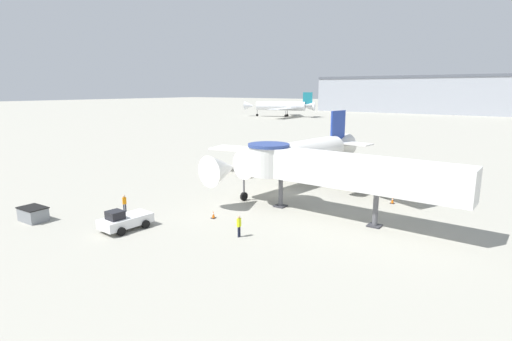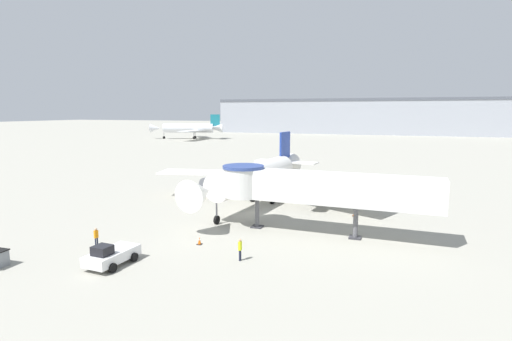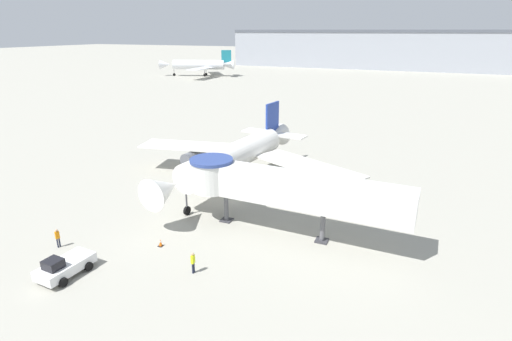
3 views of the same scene
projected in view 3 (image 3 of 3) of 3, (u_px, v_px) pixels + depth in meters
ground_plane at (224, 199)px, 44.06m from camera, size 800.00×800.00×0.00m
main_airplane at (237, 156)px, 46.69m from camera, size 30.15×25.73×8.60m
jet_bridge at (278, 187)px, 35.37m from camera, size 20.48×4.10×6.15m
pushback_tug_white at (64, 266)px, 30.03m from camera, size 2.62×4.29×1.78m
traffic_cone_starboard_wing at (332, 203)px, 42.16m from camera, size 0.41×0.41×0.69m
traffic_cone_near_nose at (160, 243)px, 34.26m from camera, size 0.41×0.41×0.67m
ground_crew_marshaller at (58, 237)px, 33.89m from camera, size 0.27×0.37×1.70m
ground_crew_wing_walker at (193, 261)px, 30.25m from camera, size 0.23×0.34×1.75m
background_jet_teal_tail at (200, 65)px, 160.39m from camera, size 29.70×32.15×10.17m
terminal_building at (389, 49)px, 193.17m from camera, size 151.96×28.45×17.82m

